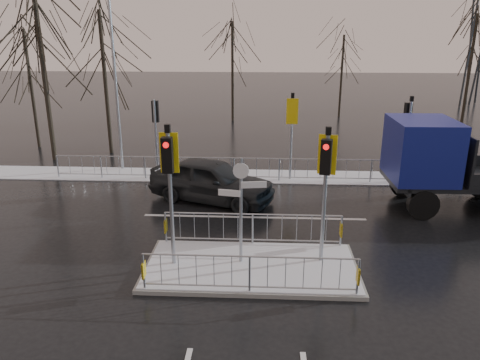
{
  "coord_description": "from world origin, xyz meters",
  "views": [
    {
      "loc": [
        0.3,
        -11.8,
        6.56
      ],
      "look_at": [
        -0.45,
        2.62,
        1.8
      ],
      "focal_mm": 35.0,
      "sensor_mm": 36.0,
      "label": 1
    }
  ],
  "objects_px": {
    "traffic_island": "(251,257)",
    "car_far_lane": "(212,180)",
    "flatbed_truck": "(448,162)",
    "street_lamp_left": "(116,74)"
  },
  "relations": [
    {
      "from": "traffic_island",
      "to": "flatbed_truck",
      "type": "bearing_deg",
      "value": 35.81
    },
    {
      "from": "car_far_lane",
      "to": "street_lamp_left",
      "type": "distance_m",
      "value": 7.22
    },
    {
      "from": "traffic_island",
      "to": "car_far_lane",
      "type": "relative_size",
      "value": 1.22
    },
    {
      "from": "traffic_island",
      "to": "flatbed_truck",
      "type": "relative_size",
      "value": 0.82
    },
    {
      "from": "traffic_island",
      "to": "flatbed_truck",
      "type": "distance_m",
      "value": 8.9
    },
    {
      "from": "car_far_lane",
      "to": "street_lamp_left",
      "type": "relative_size",
      "value": 0.6
    },
    {
      "from": "traffic_island",
      "to": "street_lamp_left",
      "type": "xyz_separation_m",
      "value": [
        -6.42,
        9.49,
        4.1
      ]
    },
    {
      "from": "traffic_island",
      "to": "flatbed_truck",
      "type": "xyz_separation_m",
      "value": [
        7.13,
        5.14,
        1.4
      ]
    },
    {
      "from": "car_far_lane",
      "to": "flatbed_truck",
      "type": "bearing_deg",
      "value": -71.23
    },
    {
      "from": "car_far_lane",
      "to": "street_lamp_left",
      "type": "bearing_deg",
      "value": 69.88
    }
  ]
}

